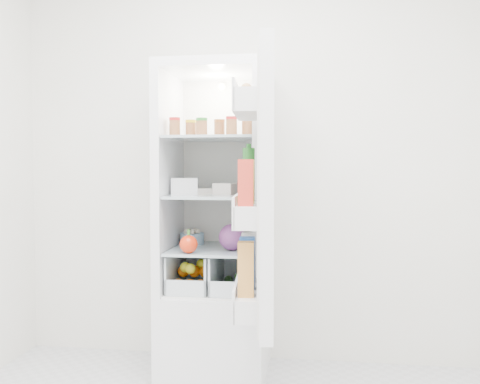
% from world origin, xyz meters
% --- Properties ---
extents(room_walls, '(3.02, 3.02, 2.61)m').
position_xyz_m(room_walls, '(0.00, 0.00, 1.59)').
color(room_walls, silver).
rests_on(room_walls, ground).
extents(refrigerator, '(0.60, 0.60, 1.80)m').
position_xyz_m(refrigerator, '(-0.20, 1.25, 0.67)').
color(refrigerator, white).
rests_on(refrigerator, ground).
extents(shelf_low, '(0.49, 0.53, 0.01)m').
position_xyz_m(shelf_low, '(-0.20, 1.19, 0.74)').
color(shelf_low, '#A3B6BE').
rests_on(shelf_low, refrigerator).
extents(shelf_mid, '(0.49, 0.53, 0.02)m').
position_xyz_m(shelf_mid, '(-0.20, 1.19, 1.05)').
color(shelf_mid, '#A3B6BE').
rests_on(shelf_mid, refrigerator).
extents(shelf_top, '(0.49, 0.53, 0.02)m').
position_xyz_m(shelf_top, '(-0.20, 1.19, 1.38)').
color(shelf_top, '#A3B6BE').
rests_on(shelf_top, refrigerator).
extents(crisper_left, '(0.23, 0.46, 0.22)m').
position_xyz_m(crisper_left, '(-0.32, 1.19, 0.61)').
color(crisper_left, silver).
rests_on(crisper_left, refrigerator).
extents(crisper_right, '(0.23, 0.46, 0.22)m').
position_xyz_m(crisper_right, '(-0.08, 1.19, 0.61)').
color(crisper_right, silver).
rests_on(crisper_right, refrigerator).
extents(condiment_jars, '(0.46, 0.32, 0.08)m').
position_xyz_m(condiment_jars, '(-0.22, 1.10, 1.43)').
color(condiment_jars, '#B21919').
rests_on(condiment_jars, shelf_top).
extents(squeeze_bottle, '(0.07, 0.07, 0.19)m').
position_xyz_m(squeeze_bottle, '(0.01, 1.20, 1.48)').
color(squeeze_bottle, white).
rests_on(squeeze_bottle, shelf_top).
extents(tub_white, '(0.18, 0.18, 0.10)m').
position_xyz_m(tub_white, '(-0.37, 1.16, 1.11)').
color(tub_white, silver).
rests_on(tub_white, shelf_mid).
extents(tub_cream, '(0.14, 0.14, 0.07)m').
position_xyz_m(tub_cream, '(-0.14, 1.19, 1.09)').
color(tub_cream, beige).
rests_on(tub_cream, shelf_mid).
extents(tin_red, '(0.12, 0.12, 0.06)m').
position_xyz_m(tin_red, '(-0.01, 1.11, 1.09)').
color(tin_red, red).
rests_on(tin_red, shelf_mid).
extents(foil_tray, '(0.17, 0.15, 0.04)m').
position_xyz_m(foil_tray, '(-0.24, 1.20, 1.08)').
color(foil_tray, '#B9B9BD').
rests_on(foil_tray, shelf_mid).
extents(red_cabbage, '(0.15, 0.15, 0.15)m').
position_xyz_m(red_cabbage, '(-0.09, 1.10, 0.82)').
color(red_cabbage, '#541D51').
rests_on(red_cabbage, shelf_low).
extents(bell_pepper, '(0.10, 0.10, 0.10)m').
position_xyz_m(bell_pepper, '(-0.30, 0.97, 0.80)').
color(bell_pepper, red).
rests_on(bell_pepper, shelf_low).
extents(mushroom_bowl, '(0.17, 0.17, 0.07)m').
position_xyz_m(mushroom_bowl, '(-0.36, 1.30, 0.78)').
color(mushroom_bowl, '#96C0DF').
rests_on(mushroom_bowl, shelf_low).
extents(citrus_pile, '(0.20, 0.24, 0.16)m').
position_xyz_m(citrus_pile, '(-0.32, 1.13, 0.59)').
color(citrus_pile, orange).
rests_on(citrus_pile, refrigerator).
extents(veg_pile, '(0.16, 0.30, 0.10)m').
position_xyz_m(veg_pile, '(-0.07, 1.18, 0.56)').
color(veg_pile, '#1F4617').
rests_on(veg_pile, refrigerator).
extents(fridge_door, '(0.22, 0.60, 1.30)m').
position_xyz_m(fridge_door, '(0.13, 0.61, 1.09)').
color(fridge_door, white).
rests_on(fridge_door, refrigerator).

